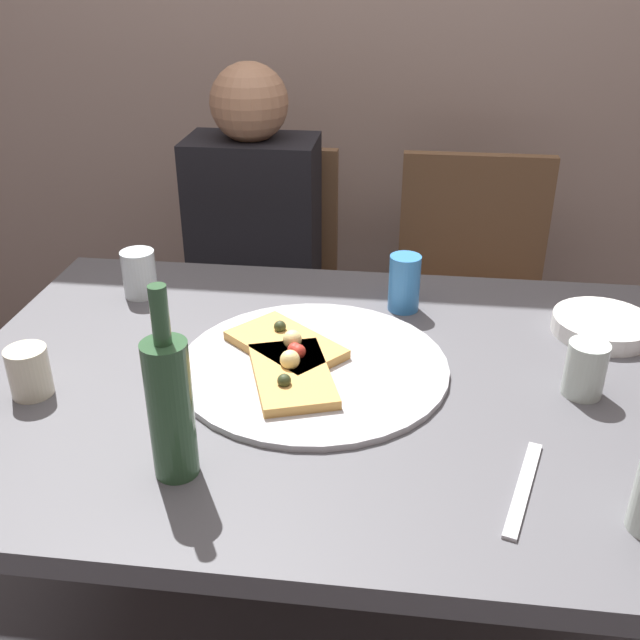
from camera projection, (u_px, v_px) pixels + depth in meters
name	position (u px, v px, depth m)	size (l,w,h in m)	color
dining_table	(331.00, 413.00, 1.36)	(1.38, 0.96, 0.74)	#4C4C51
pizza_tray	(313.00, 366.00, 1.34)	(0.50, 0.50, 0.01)	#ADADB2
pizza_slice_last	(292.00, 373.00, 1.29)	(0.19, 0.25, 0.05)	tan
pizza_slice_extra	(286.00, 344.00, 1.38)	(0.25, 0.24, 0.05)	tan
wine_bottle	(170.00, 405.00, 1.03)	(0.07, 0.07, 0.31)	#2D5133
tumbler_near	(29.00, 372.00, 1.25)	(0.07, 0.07, 0.09)	beige
wine_glass	(139.00, 274.00, 1.60)	(0.07, 0.07, 0.10)	silver
short_glass	(585.00, 368.00, 1.25)	(0.07, 0.07, 0.10)	#B7C6BC
soda_can	(404.00, 283.00, 1.53)	(0.07, 0.07, 0.12)	#337AC1
plate_stack	(603.00, 325.00, 1.46)	(0.20, 0.20, 0.03)	white
table_knife	(523.00, 488.00, 1.05)	(0.22, 0.02, 0.01)	#B7B7BC
chair_left	(261.00, 283.00, 2.23)	(0.44, 0.44, 0.90)	brown
chair_right	(470.00, 294.00, 2.16)	(0.44, 0.44, 0.90)	brown
guest_in_sweater	(249.00, 263.00, 2.04)	(0.36, 0.56, 1.17)	black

